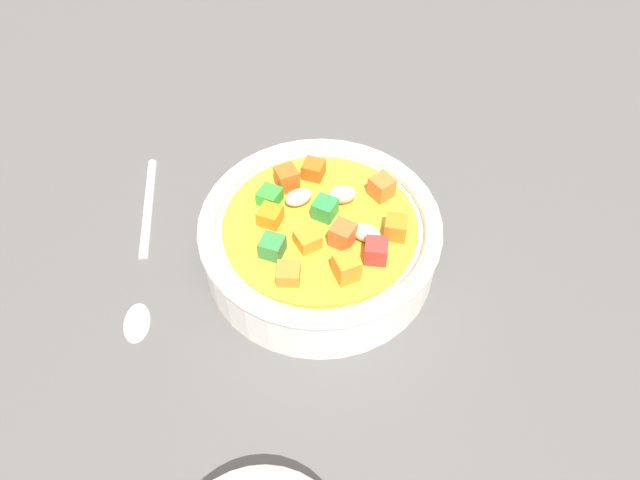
# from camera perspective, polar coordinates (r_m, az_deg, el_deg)

# --- Properties ---
(ground_plane) EXTENTS (1.40, 1.40, 0.02)m
(ground_plane) POSITION_cam_1_polar(r_m,az_deg,el_deg) (0.48, 0.00, -2.57)
(ground_plane) COLOR #565451
(soup_bowl_main) EXTENTS (0.19, 0.19, 0.06)m
(soup_bowl_main) POSITION_cam_1_polar(r_m,az_deg,el_deg) (0.45, 0.02, 0.30)
(soup_bowl_main) COLOR white
(soup_bowl_main) RESTS_ON ground_plane
(spoon) EXTENTS (0.18, 0.11, 0.01)m
(spoon) POSITION_cam_1_polar(r_m,az_deg,el_deg) (0.50, -17.12, -1.25)
(spoon) COLOR silver
(spoon) RESTS_ON ground_plane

